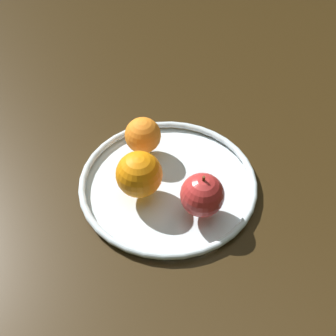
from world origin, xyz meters
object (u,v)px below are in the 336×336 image
object	(u,v)px
apple	(202,195)
orange_front_right	(139,174)
fruit_bowl	(168,183)
orange_back_right	(143,135)

from	to	relation	value
apple	orange_front_right	world-z (taller)	apple
fruit_bowl	apple	bearing A→B (deg)	43.09
orange_front_right	orange_back_right	size ratio (longest dim) A/B	1.19
apple	orange_front_right	size ratio (longest dim) A/B	1.02
fruit_bowl	orange_back_right	bearing A→B (deg)	-147.34
fruit_bowl	apple	xyz separation A→B (cm)	(6.02, 5.64, 4.42)
apple	orange_front_right	xyz separation A→B (cm)	(-3.64, -10.24, 0.32)
apple	fruit_bowl	bearing A→B (deg)	-136.91
apple	orange_front_right	bearing A→B (deg)	-109.56
fruit_bowl	orange_back_right	xyz separation A→B (cm)	(-7.48, -4.80, 4.14)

